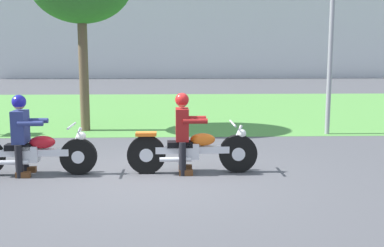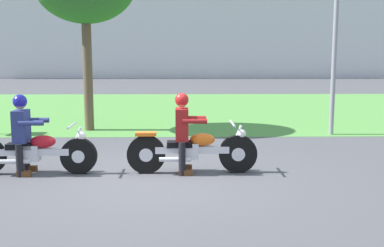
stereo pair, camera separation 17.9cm
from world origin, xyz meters
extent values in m
plane|color=#4C4C51|center=(0.00, 0.00, 0.00)|extent=(120.00, 120.00, 0.00)
cube|color=#549342|center=(0.00, 9.77, 0.00)|extent=(60.00, 12.00, 0.01)
cylinder|color=black|center=(1.44, 0.26, 0.34)|extent=(0.67, 0.13, 0.67)
cylinder|color=silver|center=(1.44, 0.26, 0.34)|extent=(0.24, 0.14, 0.24)
cylinder|color=black|center=(-0.18, 0.24, 0.34)|extent=(0.67, 0.13, 0.67)
cylinder|color=silver|center=(-0.18, 0.24, 0.34)|extent=(0.24, 0.14, 0.24)
cube|color=silver|center=(0.63, 0.25, 0.42)|extent=(1.29, 0.16, 0.12)
cube|color=silver|center=(0.58, 0.25, 0.40)|extent=(0.32, 0.24, 0.28)
ellipsoid|color=orange|center=(0.81, 0.25, 0.60)|extent=(0.44, 0.25, 0.22)
cube|color=black|center=(0.41, 0.25, 0.52)|extent=(0.44, 0.25, 0.10)
cube|color=orange|center=(-0.18, 0.24, 0.70)|extent=(0.36, 0.21, 0.06)
cylinder|color=silver|center=(1.39, 0.26, 0.59)|extent=(0.25, 0.05, 0.53)
cylinder|color=silver|center=(1.34, 0.26, 0.88)|extent=(0.05, 0.66, 0.04)
sphere|color=white|center=(1.50, 0.26, 0.70)|extent=(0.16, 0.16, 0.16)
cylinder|color=silver|center=(0.33, 0.11, 0.28)|extent=(0.55, 0.09, 0.08)
cylinder|color=black|center=(0.45, 0.43, 0.29)|extent=(0.12, 0.12, 0.59)
cube|color=#593319|center=(0.51, 0.43, 0.05)|extent=(0.24, 0.10, 0.10)
cylinder|color=black|center=(0.45, 0.07, 0.29)|extent=(0.12, 0.12, 0.59)
cube|color=#593319|center=(0.51, 0.07, 0.05)|extent=(0.24, 0.10, 0.10)
cube|color=maroon|center=(0.45, 0.25, 0.87)|extent=(0.23, 0.38, 0.56)
cylinder|color=maroon|center=(0.67, 0.42, 0.95)|extent=(0.42, 0.10, 0.09)
cylinder|color=maroon|center=(0.67, 0.08, 0.95)|extent=(0.42, 0.10, 0.09)
sphere|color=tan|center=(0.45, 0.25, 1.27)|extent=(0.20, 0.20, 0.20)
sphere|color=#B21919|center=(0.45, 0.25, 1.30)|extent=(0.24, 0.24, 0.24)
cylinder|color=black|center=(-1.35, 0.22, 0.32)|extent=(0.63, 0.13, 0.63)
cylinder|color=silver|center=(-1.35, 0.22, 0.32)|extent=(0.22, 0.14, 0.22)
cube|color=silver|center=(-2.14, 0.21, 0.40)|extent=(1.26, 0.16, 0.12)
cube|color=silver|center=(-2.19, 0.21, 0.38)|extent=(0.32, 0.24, 0.28)
ellipsoid|color=#B2141E|center=(-1.96, 0.21, 0.58)|extent=(0.44, 0.25, 0.22)
cube|color=black|center=(-2.36, 0.21, 0.50)|extent=(0.44, 0.25, 0.10)
cylinder|color=silver|center=(-1.40, 0.22, 0.57)|extent=(0.25, 0.05, 0.53)
cylinder|color=silver|center=(-1.45, 0.22, 0.86)|extent=(0.05, 0.66, 0.04)
sphere|color=white|center=(-1.29, 0.22, 0.68)|extent=(0.16, 0.16, 0.16)
cylinder|color=silver|center=(-2.44, 0.07, 0.26)|extent=(0.55, 0.09, 0.08)
cylinder|color=black|center=(-2.32, 0.39, 0.28)|extent=(0.12, 0.12, 0.57)
cube|color=#593319|center=(-2.26, 0.39, 0.05)|extent=(0.24, 0.10, 0.10)
cylinder|color=black|center=(-2.31, 0.03, 0.28)|extent=(0.12, 0.12, 0.57)
cube|color=#593319|center=(-2.25, 0.03, 0.05)|extent=(0.24, 0.10, 0.10)
cube|color=navy|center=(-2.32, 0.21, 0.85)|extent=(0.23, 0.38, 0.56)
cylinder|color=navy|center=(-2.10, 0.38, 0.93)|extent=(0.42, 0.10, 0.09)
cylinder|color=navy|center=(-2.10, 0.04, 0.93)|extent=(0.42, 0.10, 0.09)
sphere|color=tan|center=(-2.32, 0.21, 1.25)|extent=(0.20, 0.20, 0.20)
sphere|color=navy|center=(-2.32, 0.21, 1.28)|extent=(0.24, 0.24, 0.24)
cylinder|color=brown|center=(-2.09, 4.90, 1.49)|extent=(0.25, 0.25, 2.97)
cylinder|color=gray|center=(4.28, 4.11, 2.82)|extent=(0.12, 0.12, 5.64)
camera|label=1|loc=(0.32, -7.92, 2.12)|focal=44.53mm
camera|label=2|loc=(0.50, -7.92, 2.12)|focal=44.53mm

